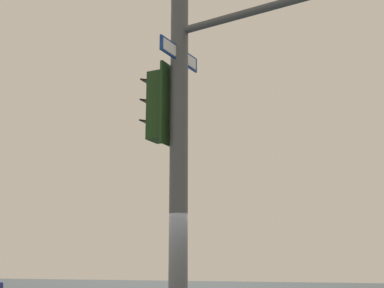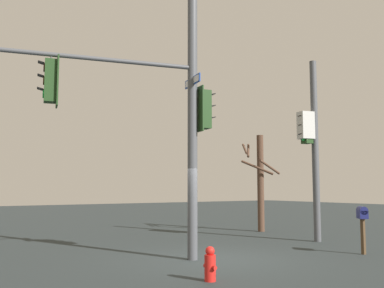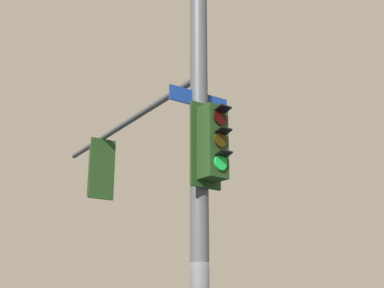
% 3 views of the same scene
% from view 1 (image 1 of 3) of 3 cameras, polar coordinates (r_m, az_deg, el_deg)
% --- Properties ---
extents(main_signal_pole_assembly, '(4.40, 5.96, 9.42)m').
position_cam_1_polar(main_signal_pole_assembly, '(7.94, 3.01, 10.19)').
color(main_signal_pole_assembly, '#4C4F54').
rests_on(main_signal_pole_assembly, ground).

